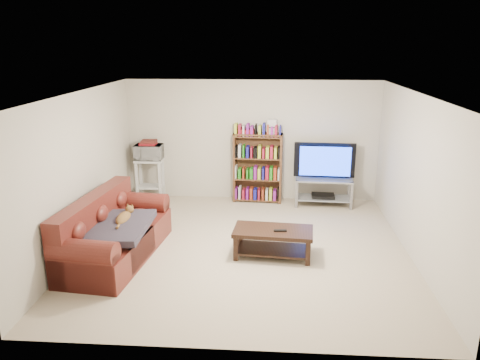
# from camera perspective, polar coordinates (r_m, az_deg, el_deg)

# --- Properties ---
(floor) EXTENTS (5.00, 5.00, 0.00)m
(floor) POSITION_cam_1_polar(r_m,az_deg,el_deg) (7.38, 0.57, -8.37)
(floor) COLOR beige
(floor) RESTS_ON ground
(ceiling) EXTENTS (5.00, 5.00, 0.00)m
(ceiling) POSITION_cam_1_polar(r_m,az_deg,el_deg) (6.73, 0.63, 10.50)
(ceiling) COLOR white
(ceiling) RESTS_ON ground
(wall_back) EXTENTS (5.00, 0.00, 5.00)m
(wall_back) POSITION_cam_1_polar(r_m,az_deg,el_deg) (9.38, 1.49, 4.81)
(wall_back) COLOR beige
(wall_back) RESTS_ON ground
(wall_front) EXTENTS (5.00, 0.00, 5.00)m
(wall_front) POSITION_cam_1_polar(r_m,az_deg,el_deg) (4.61, -1.23, -7.91)
(wall_front) COLOR beige
(wall_front) RESTS_ON ground
(wall_left) EXTENTS (0.00, 5.00, 5.00)m
(wall_left) POSITION_cam_1_polar(r_m,az_deg,el_deg) (7.52, -18.78, 0.95)
(wall_left) COLOR beige
(wall_left) RESTS_ON ground
(wall_right) EXTENTS (0.00, 5.00, 5.00)m
(wall_right) POSITION_cam_1_polar(r_m,az_deg,el_deg) (7.26, 20.70, 0.22)
(wall_right) COLOR beige
(wall_right) RESTS_ON ground
(sofa) EXTENTS (1.18, 2.28, 0.94)m
(sofa) POSITION_cam_1_polar(r_m,az_deg,el_deg) (7.25, -15.40, -6.64)
(sofa) COLOR #5D1F18
(sofa) RESTS_ON floor
(blanket) EXTENTS (0.88, 1.13, 0.19)m
(blanket) POSITION_cam_1_polar(r_m,az_deg,el_deg) (6.97, -14.67, -5.58)
(blanket) COLOR #332D39
(blanket) RESTS_ON sofa
(cat) EXTENTS (0.30, 0.62, 0.18)m
(cat) POSITION_cam_1_polar(r_m,az_deg,el_deg) (7.11, -14.04, -4.55)
(cat) COLOR brown
(cat) RESTS_ON sofa
(coffee_table) EXTENTS (1.22, 0.68, 0.43)m
(coffee_table) POSITION_cam_1_polar(r_m,az_deg,el_deg) (7.05, 4.05, -7.00)
(coffee_table) COLOR black
(coffee_table) RESTS_ON floor
(remote) EXTENTS (0.19, 0.07, 0.02)m
(remote) POSITION_cam_1_polar(r_m,az_deg,el_deg) (6.94, 4.91, -6.15)
(remote) COLOR black
(remote) RESTS_ON coffee_table
(tv_stand) EXTENTS (1.12, 0.54, 0.55)m
(tv_stand) POSITION_cam_1_polar(r_m,az_deg,el_deg) (9.29, 10.13, -0.86)
(tv_stand) COLOR #999EA3
(tv_stand) RESTS_ON floor
(television) EXTENTS (1.19, 0.21, 0.68)m
(television) POSITION_cam_1_polar(r_m,az_deg,el_deg) (9.15, 10.30, 2.25)
(television) COLOR black
(television) RESTS_ON tv_stand
(dvd_player) EXTENTS (0.45, 0.33, 0.06)m
(dvd_player) POSITION_cam_1_polar(r_m,az_deg,el_deg) (9.34, 10.08, -1.91)
(dvd_player) COLOR black
(dvd_player) RESTS_ON tv_stand
(bookshelf) EXTENTS (0.98, 0.36, 1.39)m
(bookshelf) POSITION_cam_1_polar(r_m,az_deg,el_deg) (9.30, 2.17, 1.62)
(bookshelf) COLOR #52321C
(bookshelf) RESTS_ON floor
(shelf_clutter) EXTENTS (0.71, 0.23, 0.28)m
(shelf_clutter) POSITION_cam_1_polar(r_m,az_deg,el_deg) (9.13, 2.85, 6.33)
(shelf_clutter) COLOR silver
(shelf_clutter) RESTS_ON bookshelf
(microwave_stand) EXTENTS (0.55, 0.40, 0.86)m
(microwave_stand) POSITION_cam_1_polar(r_m,az_deg,el_deg) (9.53, -10.92, 0.69)
(microwave_stand) COLOR silver
(microwave_stand) RESTS_ON floor
(microwave) EXTENTS (0.54, 0.37, 0.29)m
(microwave) POSITION_cam_1_polar(r_m,az_deg,el_deg) (9.42, -11.07, 3.36)
(microwave) COLOR silver
(microwave) RESTS_ON microwave_stand
(game_boxes) EXTENTS (0.32, 0.28, 0.05)m
(game_boxes) POSITION_cam_1_polar(r_m,az_deg,el_deg) (9.38, -11.13, 4.39)
(game_boxes) COLOR maroon
(game_boxes) RESTS_ON microwave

